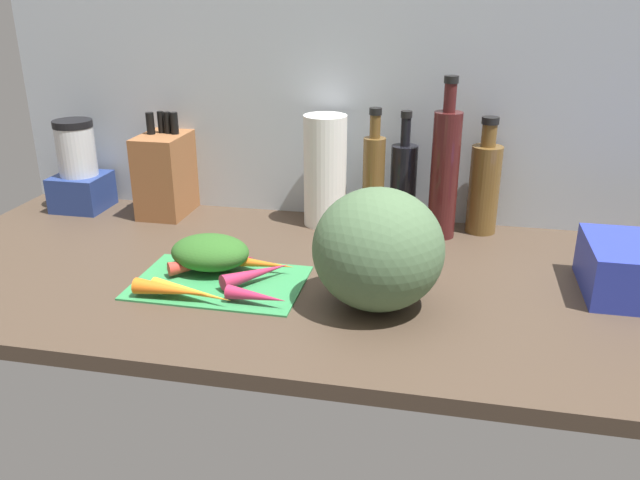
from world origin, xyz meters
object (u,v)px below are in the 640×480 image
object	(u,v)px
carrot_2	(192,292)
carrot_6	(257,263)
blender_appliance	(79,171)
carrot_7	(256,273)
carrot_5	(224,254)
bottle_3	(484,186)
carrot_1	(200,264)
carrot_0	(171,290)
paper_towel_roll	(324,171)
carrot_4	(223,255)
bottle_1	(403,184)
bottle_2	(445,172)
winter_squash	(378,249)
knife_block	(166,173)
carrot_3	(256,296)
bottle_0	(373,179)
cutting_board	(219,282)

from	to	relation	value
carrot_2	carrot_6	bearing A→B (deg)	60.55
blender_appliance	carrot_7	bearing A→B (deg)	-31.20
carrot_5	bottle_3	size ratio (longest dim) A/B	0.60
carrot_1	carrot_6	world-z (taller)	same
carrot_1	carrot_0	bearing A→B (deg)	-93.28
carrot_7	paper_towel_roll	size ratio (longest dim) A/B	0.56
carrot_4	carrot_7	world-z (taller)	same
carrot_0	bottle_3	xyz separation A→B (cm)	(58.72, 50.85, 9.27)
carrot_1	bottle_1	size ratio (longest dim) A/B	0.46
carrot_5	bottle_2	xyz separation A→B (cm)	(45.03, 27.28, 13.32)
carrot_2	carrot_6	distance (cm)	17.35
carrot_4	blender_appliance	bearing A→B (deg)	150.38
carrot_6	carrot_7	xyz separation A→B (cm)	(1.40, -5.31, 0.18)
winter_squash	knife_block	world-z (taller)	knife_block
blender_appliance	bottle_1	size ratio (longest dim) A/B	0.83
carrot_6	carrot_3	bearing A→B (deg)	-73.87
carrot_4	knife_block	world-z (taller)	knife_block
carrot_0	bottle_2	world-z (taller)	bottle_2
carrot_2	bottle_2	world-z (taller)	bottle_2
carrot_4	winter_squash	distance (cm)	37.78
bottle_0	bottle_3	world-z (taller)	bottle_0
carrot_1	carrot_6	distance (cm)	11.90
carrot_5	paper_towel_roll	distance (cm)	35.76
carrot_4	blender_appliance	world-z (taller)	blender_appliance
carrot_4	knife_block	bearing A→B (deg)	130.97
carrot_5	carrot_7	distance (cm)	12.36
cutting_board	knife_block	xyz separation A→B (cm)	(-28.20, 38.92, 10.36)
carrot_2	bottle_1	world-z (taller)	bottle_1
carrot_7	carrot_6	bearing A→B (deg)	104.76
carrot_2	carrot_6	world-z (taller)	carrot_6
winter_squash	paper_towel_roll	world-z (taller)	paper_towel_roll
carrot_6	winter_squash	bearing A→B (deg)	-19.95
carrot_1	blender_appliance	distance (cm)	58.33
cutting_board	carrot_0	bearing A→B (deg)	-123.38
carrot_0	carrot_4	xyz separation A→B (cm)	(3.94, 18.43, -0.03)
carrot_7	bottle_3	world-z (taller)	bottle_3
carrot_7	bottle_3	distance (cm)	61.04
carrot_1	bottle_0	world-z (taller)	bottle_0
carrot_2	knife_block	size ratio (longest dim) A/B	0.67
cutting_board	bottle_2	world-z (taller)	bottle_2
carrot_0	winter_squash	size ratio (longest dim) A/B	0.62
carrot_2	bottle_0	bearing A→B (deg)	58.99
knife_block	carrot_1	bearing A→B (deg)	-57.03
carrot_2	blender_appliance	distance (cm)	68.48
blender_appliance	paper_towel_roll	distance (cm)	66.34
blender_appliance	knife_block	bearing A→B (deg)	3.34
cutting_board	bottle_0	size ratio (longest dim) A/B	1.15
cutting_board	carrot_5	size ratio (longest dim) A/B	2.02
paper_towel_roll	bottle_3	xyz separation A→B (cm)	(38.66, 2.37, -2.09)
paper_towel_roll	carrot_5	bearing A→B (deg)	-117.88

